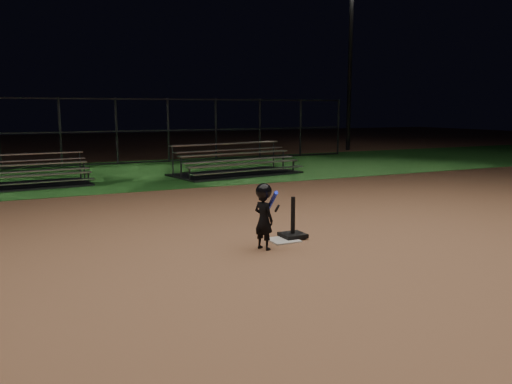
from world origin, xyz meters
The scene contains 9 objects.
ground centered at (0.00, 0.00, 0.00)m, with size 80.00×80.00×0.00m, color #986545.
grass_strip centered at (0.00, 10.00, 0.01)m, with size 60.00×8.00×0.01m, color #1E561B.
home_plate centered at (0.00, 0.00, 0.01)m, with size 0.45×0.45×0.02m, color beige.
batting_tee centered at (0.22, 0.08, 0.14)m, with size 0.38×0.38×0.66m.
child_batter centered at (-0.51, -0.32, 0.54)m, with size 0.41×0.62×1.00m.
bleacher_left centered at (-3.55, 8.21, 0.18)m, with size 3.67×2.02×0.87m.
bleacher_right centered at (2.76, 8.15, 0.20)m, with size 4.27×2.56×0.98m.
backstop_fence centered at (0.00, 13.00, 1.25)m, with size 20.08×0.08×2.50m.
light_pole_right centered at (12.00, 14.94, 4.95)m, with size 0.90×0.53×8.30m.
Camera 1 is at (-3.98, -7.21, 2.09)m, focal length 37.08 mm.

